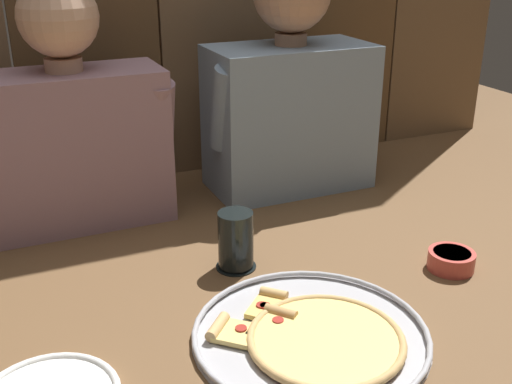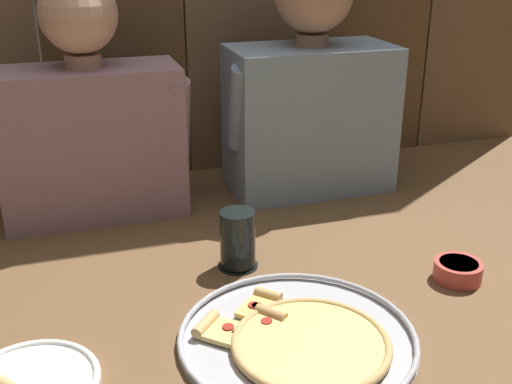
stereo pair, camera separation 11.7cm
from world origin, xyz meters
TOP-DOWN VIEW (x-y plane):
  - ground_plane at (0.00, 0.00)m, footprint 3.20×3.20m
  - pizza_tray at (-0.00, -0.13)m, footprint 0.40×0.40m
  - drinking_glass at (-0.02, 0.15)m, footprint 0.08×0.08m
  - dipping_bowl at (0.37, -0.03)m, footprint 0.09×0.09m
  - diner_left at (-0.27, 0.51)m, footprint 0.45×0.20m
  - diner_right at (0.27, 0.51)m, footprint 0.45×0.22m

SIDE VIEW (x-z plane):
  - ground_plane at x=0.00m, z-range 0.00..0.00m
  - pizza_tray at x=0.00m, z-range 0.00..0.02m
  - dipping_bowl at x=0.37m, z-range 0.00..0.04m
  - drinking_glass at x=-0.02m, z-range 0.00..0.12m
  - diner_left at x=-0.27m, z-range -0.03..0.53m
  - diner_right at x=0.27m, z-range -0.03..0.57m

